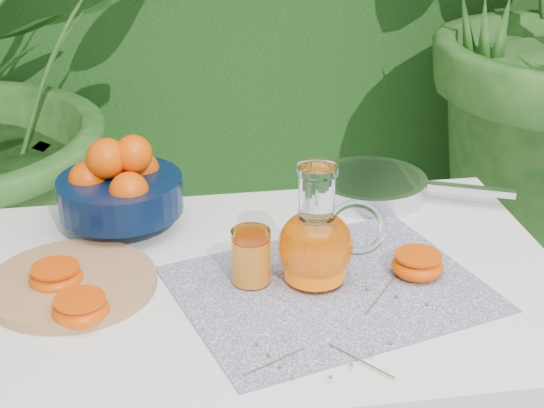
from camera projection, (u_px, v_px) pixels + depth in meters
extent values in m
cube|color=white|center=(274.00, 288.00, 1.42)|extent=(1.00, 0.70, 0.04)
cylinder|color=white|center=(45.00, 382.00, 1.79)|extent=(0.04, 0.04, 0.71)
cylinder|color=white|center=(446.00, 344.00, 1.92)|extent=(0.04, 0.04, 0.71)
cube|color=#0D124D|center=(330.00, 289.00, 1.38)|extent=(0.57, 0.50, 0.00)
cylinder|color=#B0844F|center=(72.00, 283.00, 1.38)|extent=(0.36, 0.36, 0.02)
cylinder|color=black|center=(123.00, 219.00, 1.58)|extent=(0.11, 0.11, 0.04)
cylinder|color=black|center=(121.00, 194.00, 1.55)|extent=(0.30, 0.30, 0.07)
sphere|color=#DC3802|center=(88.00, 180.00, 1.54)|extent=(0.09, 0.09, 0.07)
sphere|color=#DC3802|center=(141.00, 170.00, 1.59)|extent=(0.09, 0.09, 0.07)
sphere|color=#DC3802|center=(129.00, 192.00, 1.50)|extent=(0.09, 0.09, 0.07)
sphere|color=#DC3802|center=(109.00, 169.00, 1.59)|extent=(0.09, 0.09, 0.07)
sphere|color=#DC3802|center=(107.00, 158.00, 1.52)|extent=(0.09, 0.09, 0.07)
sphere|color=#DC3802|center=(133.00, 154.00, 1.52)|extent=(0.09, 0.09, 0.07)
cylinder|color=white|center=(315.00, 278.00, 1.40)|extent=(0.13, 0.13, 0.01)
ellipsoid|color=white|center=(315.00, 246.00, 1.37)|extent=(0.16, 0.16, 0.12)
cylinder|color=white|center=(317.00, 195.00, 1.33)|extent=(0.07, 0.07, 0.08)
cylinder|color=white|center=(317.00, 170.00, 1.31)|extent=(0.08, 0.08, 0.01)
torus|color=white|center=(356.00, 228.00, 1.35)|extent=(0.10, 0.04, 0.10)
cylinder|color=#FE6905|center=(315.00, 253.00, 1.38)|extent=(0.13, 0.13, 0.09)
cylinder|color=white|center=(251.00, 257.00, 1.38)|extent=(0.08, 0.08, 0.10)
cylinder|color=orange|center=(251.00, 261.00, 1.38)|extent=(0.07, 0.07, 0.08)
cylinder|color=#D74E06|center=(251.00, 239.00, 1.36)|extent=(0.06, 0.06, 0.00)
cylinder|color=silver|center=(371.00, 186.00, 1.70)|extent=(0.30, 0.30, 0.04)
cylinder|color=#BBBBC0|center=(371.00, 179.00, 1.70)|extent=(0.26, 0.26, 0.01)
cube|color=silver|center=(471.00, 190.00, 1.65)|extent=(0.17, 0.09, 0.01)
ellipsoid|color=#DC3802|center=(81.00, 310.00, 1.29)|extent=(0.11, 0.11, 0.04)
cylinder|color=#D74E06|center=(80.00, 299.00, 1.28)|extent=(0.10, 0.10, 0.00)
ellipsoid|color=#DC3802|center=(56.00, 279.00, 1.37)|extent=(0.11, 0.11, 0.04)
cylinder|color=#D74E06|center=(55.00, 268.00, 1.37)|extent=(0.10, 0.10, 0.00)
ellipsoid|color=#DC3802|center=(417.00, 266.00, 1.41)|extent=(0.11, 0.11, 0.04)
cylinder|color=#D74E06|center=(418.00, 256.00, 1.40)|extent=(0.10, 0.10, 0.00)
cylinder|color=brown|center=(361.00, 361.00, 1.19)|extent=(0.07, 0.09, 0.00)
sphere|color=#54773E|center=(331.00, 377.00, 1.16)|extent=(0.01, 0.01, 0.01)
sphere|color=#54773E|center=(351.00, 365.00, 1.18)|extent=(0.01, 0.01, 0.01)
sphere|color=#54773E|center=(371.00, 353.00, 1.21)|extent=(0.01, 0.01, 0.01)
sphere|color=#54773E|center=(391.00, 342.00, 1.23)|extent=(0.01, 0.01, 0.01)
cylinder|color=brown|center=(382.00, 293.00, 1.36)|extent=(0.09, 0.11, 0.00)
sphere|color=#54773E|center=(339.00, 281.00, 1.39)|extent=(0.01, 0.01, 0.01)
sphere|color=#54773E|center=(367.00, 288.00, 1.37)|extent=(0.01, 0.01, 0.01)
sphere|color=#54773E|center=(397.00, 296.00, 1.35)|extent=(0.01, 0.01, 0.01)
sphere|color=#54773E|center=(427.00, 303.00, 1.33)|extent=(0.01, 0.01, 0.01)
cylinder|color=brown|center=(274.00, 361.00, 1.19)|extent=(0.10, 0.05, 0.00)
sphere|color=#54773E|center=(293.00, 378.00, 1.15)|extent=(0.01, 0.01, 0.01)
sphere|color=#54773E|center=(280.00, 366.00, 1.18)|extent=(0.01, 0.01, 0.01)
sphere|color=#54773E|center=(269.00, 354.00, 1.20)|extent=(0.01, 0.01, 0.01)
sphere|color=#54773E|center=(257.00, 343.00, 1.23)|extent=(0.01, 0.01, 0.01)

